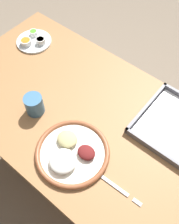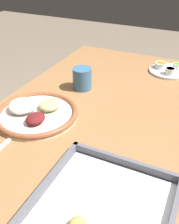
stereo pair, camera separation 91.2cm
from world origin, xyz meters
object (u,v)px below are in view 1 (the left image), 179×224
Objects in this scene: fork at (113,184)px; dinner_plate at (72,153)px; drinking_cup at (34,105)px; saucer_plate at (33,41)px.

dinner_plate is at bearing 179.39° from fork.
dinner_plate is 3.25× the size of drinking_cup.
saucer_plate is at bearing 137.46° from drinking_cup.
saucer_plate is 2.02× the size of drinking_cup.
drinking_cup is (-0.44, 0.05, 0.04)m from fork.
drinking_cup reaches higher than dinner_plate.
saucer_plate is at bearing 153.77° from fork.
saucer_plate is (-0.56, 0.34, -0.00)m from dinner_plate.
fork is at bearing 1.63° from dinner_plate.
fork is 0.82m from saucer_plate.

